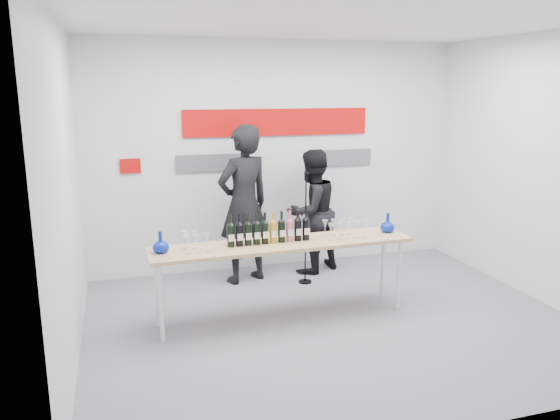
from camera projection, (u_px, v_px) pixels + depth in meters
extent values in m
plane|color=slate|center=(332.00, 321.00, 5.73)|extent=(5.00, 5.00, 0.00)
cube|color=silver|center=(277.00, 156.00, 7.26)|extent=(5.00, 0.04, 3.00)
cube|color=#BA0907|center=(278.00, 122.00, 7.14)|extent=(2.50, 0.02, 0.35)
cube|color=#59595E|center=(211.00, 163.00, 6.99)|extent=(0.90, 0.02, 0.22)
cube|color=#59595E|center=(341.00, 158.00, 7.50)|extent=(0.90, 0.02, 0.22)
cube|color=#BA0907|center=(130.00, 166.00, 6.71)|extent=(0.25, 0.02, 0.18)
cube|color=tan|center=(283.00, 244.00, 5.66)|extent=(2.76, 0.61, 0.04)
cylinder|color=silver|center=(161.00, 303.00, 5.19)|extent=(0.05, 0.05, 0.79)
cylinder|color=silver|center=(399.00, 275.00, 5.97)|extent=(0.05, 0.05, 0.79)
cylinder|color=silver|center=(157.00, 290.00, 5.53)|extent=(0.05, 0.05, 0.79)
cylinder|color=silver|center=(383.00, 264.00, 6.31)|extent=(0.05, 0.05, 0.79)
imported|color=black|center=(244.00, 205.00, 6.71)|extent=(0.84, 0.70, 1.97)
imported|color=black|center=(311.00, 211.00, 7.12)|extent=(0.97, 0.89, 1.62)
cylinder|color=black|center=(305.00, 282.00, 6.86)|extent=(0.16, 0.16, 0.02)
cylinder|color=black|center=(306.00, 230.00, 6.71)|extent=(0.02, 0.02, 1.37)
sphere|color=black|center=(307.00, 173.00, 6.53)|extent=(0.05, 0.05, 0.05)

